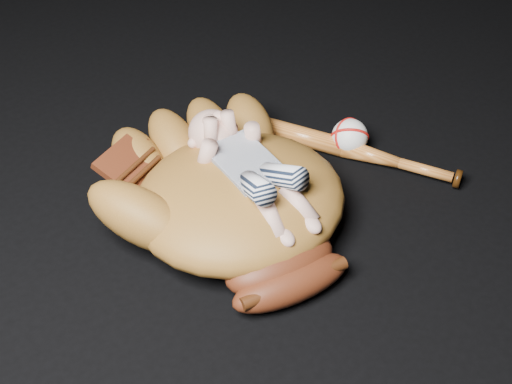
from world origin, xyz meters
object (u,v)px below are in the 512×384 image
baseball_glove (239,192)px  baseball_bat (355,151)px  baseball (350,137)px  newborn_baby (254,170)px

baseball_glove → baseball_bat: baseball_glove is taller
baseball_glove → baseball: baseball_glove is taller
newborn_baby → baseball_bat: (0.28, 0.02, -0.11)m
newborn_baby → baseball_bat: newborn_baby is taller
newborn_baby → baseball_bat: 0.30m
baseball_glove → newborn_baby: newborn_baby is taller
baseball_glove → newborn_baby: 0.05m
newborn_baby → baseball: (0.29, 0.05, -0.09)m
baseball_glove → baseball: (0.31, 0.04, -0.05)m
baseball_glove → baseball_bat: size_ratio=1.24×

